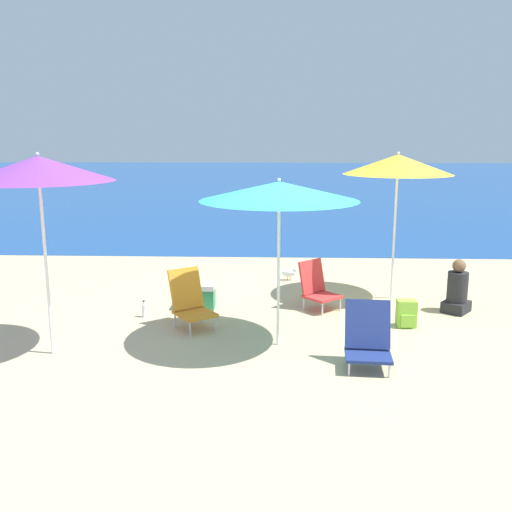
{
  "coord_description": "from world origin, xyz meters",
  "views": [
    {
      "loc": [
        -0.14,
        -6.55,
        2.56
      ],
      "look_at": [
        -0.42,
        0.71,
        1.0
      ],
      "focal_mm": 40.0,
      "sensor_mm": 36.0,
      "label": 1
    }
  ],
  "objects": [
    {
      "name": "beach_umbrella_purple",
      "position": [
        -2.81,
        -0.25,
        2.18
      ],
      "size": [
        1.68,
        1.68,
        2.36
      ],
      "color": "white",
      "rests_on": "ground"
    },
    {
      "name": "beach_chair_orange",
      "position": [
        -1.31,
        0.77,
        0.36
      ],
      "size": [
        0.72,
        0.74,
        0.78
      ],
      "rotation": [
        0.0,
        0.0,
        0.64
      ],
      "color": "silver",
      "rests_on": "ground"
    },
    {
      "name": "seagull",
      "position": [
        0.08,
        3.32,
        0.14
      ],
      "size": [
        0.27,
        0.11,
        0.23
      ],
      "color": "gold",
      "rests_on": "ground"
    },
    {
      "name": "beach_umbrella_yellow",
      "position": [
        1.67,
        2.25,
        2.1
      ],
      "size": [
        1.66,
        1.66,
        2.3
      ],
      "color": "white",
      "rests_on": "ground"
    },
    {
      "name": "person_seated_near",
      "position": [
        2.49,
        1.57,
        0.32
      ],
      "size": [
        0.49,
        0.5,
        0.79
      ],
      "rotation": [
        0.0,
        0.0,
        -0.67
      ],
      "color": "#262628",
      "rests_on": "ground"
    },
    {
      "name": "ground_plane",
      "position": [
        0.0,
        0.0,
        0.0
      ],
      "size": [
        60.0,
        60.0,
        0.0
      ],
      "primitive_type": "plane",
      "color": "#C6B284"
    },
    {
      "name": "cooler_box",
      "position": [
        -1.3,
        1.6,
        0.19
      ],
      "size": [
        0.47,
        0.32,
        0.38
      ],
      "color": "#338C59",
      "rests_on": "ground"
    },
    {
      "name": "beach_umbrella_teal",
      "position": [
        -0.13,
        0.14,
        1.9
      ],
      "size": [
        1.89,
        1.89,
        2.06
      ],
      "color": "white",
      "rests_on": "ground"
    },
    {
      "name": "beach_chair_navy",
      "position": [
        0.88,
        -0.48,
        0.33
      ],
      "size": [
        0.54,
        0.57,
        0.73
      ],
      "rotation": [
        0.0,
        0.0,
        -0.07
      ],
      "color": "silver",
      "rests_on": "ground"
    },
    {
      "name": "sea_water",
      "position": [
        0.0,
        25.23,
        0.0
      ],
      "size": [
        60.0,
        40.0,
        0.01
      ],
      "color": "#19478C",
      "rests_on": "ground"
    },
    {
      "name": "backpack_lime",
      "position": [
        1.61,
        0.88,
        0.18
      ],
      "size": [
        0.26,
        0.22,
        0.37
      ],
      "color": "#8ECC3D",
      "rests_on": "ground"
    },
    {
      "name": "water_bottle",
      "position": [
        -2.04,
        1.15,
        0.1
      ],
      "size": [
        0.06,
        0.06,
        0.25
      ],
      "color": "silver",
      "rests_on": "ground"
    },
    {
      "name": "beach_chair_red",
      "position": [
        0.45,
        1.65,
        0.35
      ],
      "size": [
        0.68,
        0.68,
        0.72
      ],
      "rotation": [
        0.0,
        0.0,
        0.75
      ],
      "color": "silver",
      "rests_on": "ground"
    }
  ]
}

